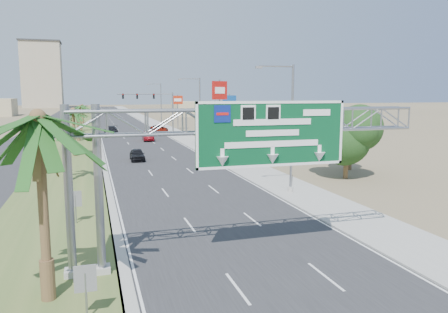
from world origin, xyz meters
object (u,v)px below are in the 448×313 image
object	(u,v)px
palm_near	(38,119)
car_left_lane	(137,155)
car_right_lane	(159,129)
sign_gantry	(237,133)
pole_sign_red_near	(220,95)
car_far	(111,131)
pole_sign_red_far	(178,102)
car_mid_lane	(148,136)
store_building	(259,125)
signal_mast	(162,110)
pole_sign_blue	(229,108)

from	to	relation	value
palm_near	car_left_lane	size ratio (longest dim) A/B	2.06
palm_near	car_right_lane	xyz separation A→B (m)	(14.70, 70.14, -6.17)
sign_gantry	car_left_lane	bearing A→B (deg)	92.37
car_right_lane	pole_sign_red_near	xyz separation A→B (m)	(3.50, -31.05, 6.85)
car_right_lane	car_far	bearing A→B (deg)	-173.92
car_right_lane	pole_sign_red_far	bearing A→B (deg)	43.13
sign_gantry	car_right_lane	world-z (taller)	sign_gantry
pole_sign_red_near	car_far	bearing A→B (deg)	114.02
car_mid_lane	pole_sign_red_near	bearing A→B (deg)	-63.71
car_right_lane	store_building	bearing A→B (deg)	-43.00
signal_mast	car_left_lane	bearing A→B (deg)	-104.48
store_building	car_left_lane	xyz separation A→B (m)	(-24.41, -23.40, -1.31)
palm_near	signal_mast	world-z (taller)	palm_near
signal_mast	car_far	distance (m)	10.73
signal_mast	pole_sign_red_far	size ratio (longest dim) A/B	1.37
signal_mast	pole_sign_red_far	distance (m)	13.15
signal_mast	store_building	bearing A→B (deg)	-19.54
palm_near	car_mid_lane	bearing A→B (deg)	79.17
car_mid_lane	pole_sign_blue	distance (m)	16.65
car_far	car_left_lane	bearing A→B (deg)	-79.60
pole_sign_blue	pole_sign_red_far	size ratio (longest dim) A/B	1.03
car_mid_lane	car_far	size ratio (longest dim) A/B	0.86
store_building	car_mid_lane	world-z (taller)	store_building
palm_near	car_mid_lane	xyz separation A→B (m)	(10.70, 55.91, -6.15)
car_mid_lane	car_far	xyz separation A→B (m)	(-5.40, 12.11, 0.01)
sign_gantry	signal_mast	world-z (taller)	signal_mast
sign_gantry	car_left_lane	xyz separation A→B (m)	(-1.35, 32.67, -5.37)
sign_gantry	store_building	size ratio (longest dim) A/B	0.93
store_building	car_right_lane	distance (m)	20.52
sign_gantry	store_building	world-z (taller)	sign_gantry
store_building	signal_mast	bearing A→B (deg)	160.46
palm_near	pole_sign_red_near	size ratio (longest dim) A/B	0.87
car_far	pole_sign_blue	distance (m)	29.27
sign_gantry	car_mid_lane	size ratio (longest dim) A/B	3.52
sign_gantry	pole_sign_blue	bearing A→B (deg)	72.86
palm_near	car_far	world-z (taller)	palm_near
car_right_lane	pole_sign_blue	xyz separation A→B (m)	(6.37, -26.28, 4.95)
palm_near	store_building	world-z (taller)	palm_near
car_mid_lane	pole_sign_red_near	xyz separation A→B (m)	(7.50, -16.83, 6.83)
pole_sign_red_far	store_building	bearing A→B (deg)	-57.25
pole_sign_blue	pole_sign_red_far	bearing A→B (deg)	92.57
pole_sign_blue	car_left_lane	bearing A→B (deg)	-147.04
car_left_lane	pole_sign_red_near	xyz separation A→B (m)	(11.41, 4.49, 6.92)
palm_near	car_right_lane	distance (m)	71.93
signal_mast	pole_sign_blue	xyz separation A→B (m)	(6.70, -20.11, 0.87)
pole_sign_blue	pole_sign_red_far	xyz separation A→B (m)	(-1.44, 32.12, 0.18)
car_left_lane	car_right_lane	bearing A→B (deg)	78.62
car_far	palm_near	bearing A→B (deg)	-86.60
sign_gantry	pole_sign_red_near	bearing A→B (deg)	74.85
signal_mast	car_far	world-z (taller)	signal_mast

